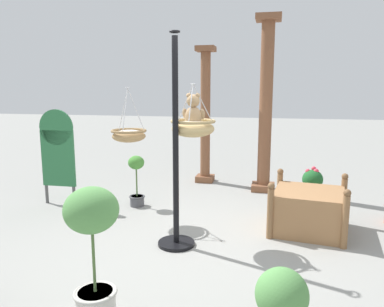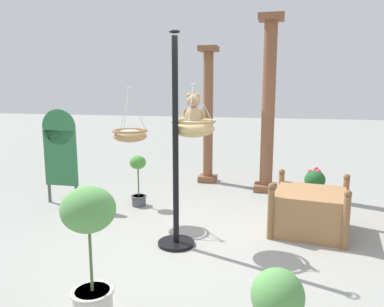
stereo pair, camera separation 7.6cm
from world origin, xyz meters
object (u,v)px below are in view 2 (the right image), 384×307
object	(u,v)px
display_pole_central	(176,182)
potted_plant_conical_shrub	(314,188)
potted_plant_flowering_red	(90,240)
greenhouse_pillar_left	(208,118)
display_sign_board	(60,148)
hanging_basket_left_high	(130,135)
potted_plant_small_succulent	(277,305)
greenhouse_pillar_right	(268,109)
potted_plant_fern_front	(138,179)
teddy_bear	(194,112)
wooden_planter_box	(310,210)
hanging_basket_with_teddy	(193,127)

from	to	relation	value
display_pole_central	potted_plant_conical_shrub	bearing A→B (deg)	47.83
potted_plant_conical_shrub	potted_plant_flowering_red	bearing A→B (deg)	-119.68
greenhouse_pillar_left	display_sign_board	xyz separation A→B (m)	(-2.03, -1.97, -0.37)
hanging_basket_left_high	potted_plant_small_succulent	xyz separation A→B (m)	(2.07, -2.30, -0.90)
greenhouse_pillar_left	greenhouse_pillar_right	world-z (taller)	greenhouse_pillar_right
greenhouse_pillar_right	potted_plant_fern_front	bearing A→B (deg)	-144.38
display_sign_board	teddy_bear	bearing A→B (deg)	-20.33
display_pole_central	display_sign_board	size ratio (longest dim) A/B	1.61
hanging_basket_left_high	potted_plant_fern_front	distance (m)	0.96
potted_plant_fern_front	teddy_bear	bearing A→B (deg)	-42.46
hanging_basket_left_high	wooden_planter_box	world-z (taller)	hanging_basket_left_high
greenhouse_pillar_right	greenhouse_pillar_left	bearing A→B (deg)	159.91
wooden_planter_box	potted_plant_fern_front	world-z (taller)	potted_plant_fern_front
teddy_bear	greenhouse_pillar_right	bearing A→B (deg)	72.13
display_pole_central	potted_plant_conical_shrub	world-z (taller)	display_pole_central
hanging_basket_left_high	potted_plant_fern_front	world-z (taller)	hanging_basket_left_high
wooden_planter_box	potted_plant_flowering_red	size ratio (longest dim) A/B	0.96
potted_plant_flowering_red	potted_plant_small_succulent	distance (m)	1.49
display_pole_central	hanging_basket_with_teddy	distance (m)	0.69
teddy_bear	hanging_basket_left_high	xyz separation A→B (m)	(-1.03, 0.49, -0.36)
display_pole_central	potted_plant_small_succulent	world-z (taller)	display_pole_central
hanging_basket_with_teddy	potted_plant_conical_shrub	world-z (taller)	hanging_basket_with_teddy
display_sign_board	display_pole_central	bearing A→B (deg)	-27.25
display_pole_central	teddy_bear	bearing A→B (deg)	61.03
hanging_basket_with_teddy	potted_plant_flowering_red	world-z (taller)	hanging_basket_with_teddy
hanging_basket_with_teddy	potted_plant_flowering_red	size ratio (longest dim) A/B	0.57
hanging_basket_left_high	potted_plant_flowering_red	world-z (taller)	hanging_basket_left_high
wooden_planter_box	potted_plant_fern_front	bearing A→B (deg)	168.89
display_pole_central	display_sign_board	world-z (taller)	display_pole_central
wooden_planter_box	hanging_basket_left_high	bearing A→B (deg)	-178.77
hanging_basket_with_teddy	display_sign_board	world-z (taller)	hanging_basket_with_teddy
wooden_planter_box	potted_plant_flowering_red	distance (m)	3.03
display_pole_central	hanging_basket_with_teddy	bearing A→B (deg)	59.04
hanging_basket_with_teddy	greenhouse_pillar_left	bearing A→B (deg)	97.57
hanging_basket_with_teddy	potted_plant_small_succulent	bearing A→B (deg)	-59.67
hanging_basket_left_high	display_sign_board	world-z (taller)	hanging_basket_left_high
teddy_bear	potted_plant_fern_front	world-z (taller)	teddy_bear
greenhouse_pillar_left	potted_plant_fern_front	size ratio (longest dim) A/B	3.25
greenhouse_pillar_left	teddy_bear	bearing A→B (deg)	-82.37
hanging_basket_with_teddy	greenhouse_pillar_right	distance (m)	2.58
potted_plant_fern_front	greenhouse_pillar_left	bearing A→B (deg)	67.13
greenhouse_pillar_right	potted_plant_conical_shrub	distance (m)	1.64
display_pole_central	potted_plant_fern_front	size ratio (longest dim) A/B	3.03
greenhouse_pillar_right	potted_plant_small_succulent	size ratio (longest dim) A/B	5.28
potted_plant_conical_shrub	greenhouse_pillar_right	bearing A→B (deg)	133.92
display_pole_central	greenhouse_pillar_left	bearing A→B (deg)	94.26
potted_plant_small_succulent	potted_plant_flowering_red	bearing A→B (deg)	-178.87
potted_plant_flowering_red	potted_plant_small_succulent	world-z (taller)	potted_plant_flowering_red
potted_plant_conical_shrub	hanging_basket_left_high	bearing A→B (deg)	-156.44
hanging_basket_left_high	potted_plant_flowering_red	distance (m)	2.47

